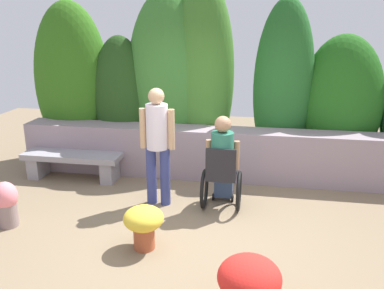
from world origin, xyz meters
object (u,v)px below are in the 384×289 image
(person_in_wheelchair, at_px, (222,166))
(flower_pot_red_accent, at_px, (249,284))
(person_standing_companion, at_px, (157,139))
(flower_pot_terracotta_by_wall, at_px, (144,223))
(flower_pot_purple_near, at_px, (6,202))
(stone_bench, at_px, (73,161))

(person_in_wheelchair, bearing_deg, flower_pot_red_accent, -73.07)
(person_standing_companion, relative_size, flower_pot_terracotta_by_wall, 3.24)
(flower_pot_red_accent, bearing_deg, person_standing_companion, 122.90)
(flower_pot_purple_near, height_order, flower_pot_terracotta_by_wall, flower_pot_purple_near)
(person_in_wheelchair, height_order, flower_pot_terracotta_by_wall, person_in_wheelchair)
(flower_pot_terracotta_by_wall, bearing_deg, flower_pot_purple_near, 173.43)
(stone_bench, height_order, flower_pot_red_accent, flower_pot_red_accent)
(person_in_wheelchair, xyz_separation_m, flower_pot_terracotta_by_wall, (-0.77, -1.22, -0.30))
(flower_pot_purple_near, bearing_deg, stone_bench, 86.40)
(flower_pot_red_accent, bearing_deg, stone_bench, 136.91)
(person_in_wheelchair, height_order, flower_pot_red_accent, person_in_wheelchair)
(person_standing_companion, bearing_deg, person_in_wheelchair, 5.30)
(flower_pot_purple_near, relative_size, flower_pot_red_accent, 1.05)
(person_in_wheelchair, relative_size, person_standing_companion, 0.80)
(flower_pot_red_accent, bearing_deg, person_in_wheelchair, 102.22)
(stone_bench, xyz_separation_m, flower_pot_purple_near, (-0.11, -1.67, 0.03))
(flower_pot_terracotta_by_wall, xyz_separation_m, flower_pot_red_accent, (1.23, -0.91, -0.01))
(person_in_wheelchair, relative_size, flower_pot_purple_near, 2.23)
(stone_bench, height_order, person_standing_companion, person_standing_companion)
(person_standing_companion, xyz_separation_m, flower_pot_purple_near, (-1.73, -0.98, -0.63))
(stone_bench, relative_size, person_in_wheelchair, 1.22)
(stone_bench, height_order, flower_pot_terracotta_by_wall, flower_pot_terracotta_by_wall)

